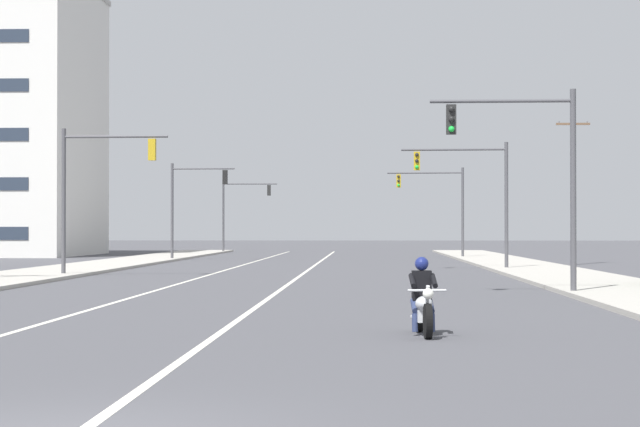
{
  "coord_description": "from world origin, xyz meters",
  "views": [
    {
      "loc": [
        2.91,
        -11.33,
        1.98
      ],
      "look_at": [
        1.59,
        23.36,
        2.44
      ],
      "focal_mm": 67.45,
      "sensor_mm": 36.0,
      "label": 1
    }
  ],
  "objects_px": {
    "motorcycle_with_rider": "(423,304)",
    "traffic_signal_far_right": "(441,198)",
    "traffic_signal_near_left": "(94,179)",
    "traffic_signal_far_left": "(239,205)",
    "traffic_signal_mid_right": "(475,185)",
    "traffic_signal_mid_left": "(190,197)",
    "traffic_signal_near_right": "(532,160)",
    "utility_pole_right_far": "(573,187)"
  },
  "relations": [
    {
      "from": "motorcycle_with_rider",
      "to": "traffic_signal_near_right",
      "type": "relative_size",
      "value": 0.35
    },
    {
      "from": "motorcycle_with_rider",
      "to": "traffic_signal_mid_right",
      "type": "relative_size",
      "value": 0.35
    },
    {
      "from": "traffic_signal_far_left",
      "to": "utility_pole_right_far",
      "type": "distance_m",
      "value": 41.09
    },
    {
      "from": "utility_pole_right_far",
      "to": "traffic_signal_mid_left",
      "type": "bearing_deg",
      "value": 158.82
    },
    {
      "from": "motorcycle_with_rider",
      "to": "traffic_signal_mid_right",
      "type": "bearing_deg",
      "value": 83.22
    },
    {
      "from": "motorcycle_with_rider",
      "to": "traffic_signal_far_left",
      "type": "bearing_deg",
      "value": 98.5
    },
    {
      "from": "traffic_signal_far_left",
      "to": "utility_pole_right_far",
      "type": "xyz_separation_m",
      "value": [
        22.36,
        -34.47,
        0.23
      ]
    },
    {
      "from": "traffic_signal_far_left",
      "to": "motorcycle_with_rider",
      "type": "bearing_deg",
      "value": -81.5
    },
    {
      "from": "traffic_signal_mid_left",
      "to": "utility_pole_right_far",
      "type": "xyz_separation_m",
      "value": [
        22.79,
        -8.83,
        0.26
      ]
    },
    {
      "from": "traffic_signal_near_left",
      "to": "traffic_signal_far_right",
      "type": "relative_size",
      "value": 1.0
    },
    {
      "from": "motorcycle_with_rider",
      "to": "traffic_signal_mid_left",
      "type": "xyz_separation_m",
      "value": [
        -12.28,
        53.67,
        3.46
      ]
    },
    {
      "from": "traffic_signal_mid_right",
      "to": "utility_pole_right_far",
      "type": "distance_m",
      "value": 10.99
    },
    {
      "from": "traffic_signal_far_right",
      "to": "traffic_signal_far_left",
      "type": "relative_size",
      "value": 1.0
    },
    {
      "from": "traffic_signal_near_left",
      "to": "traffic_signal_mid_left",
      "type": "xyz_separation_m",
      "value": [
        0.16,
        26.46,
        -0.03
      ]
    },
    {
      "from": "traffic_signal_near_left",
      "to": "traffic_signal_far_left",
      "type": "relative_size",
      "value": 1.0
    },
    {
      "from": "traffic_signal_near_right",
      "to": "traffic_signal_far_left",
      "type": "height_order",
      "value": "same"
    },
    {
      "from": "traffic_signal_mid_right",
      "to": "traffic_signal_far_left",
      "type": "xyz_separation_m",
      "value": [
        -16.11,
        43.51,
        -0.03
      ]
    },
    {
      "from": "traffic_signal_mid_right",
      "to": "utility_pole_right_far",
      "type": "relative_size",
      "value": 0.75
    },
    {
      "from": "traffic_signal_near_right",
      "to": "traffic_signal_near_left",
      "type": "xyz_separation_m",
      "value": [
        -16.38,
        13.43,
        0.01
      ]
    },
    {
      "from": "motorcycle_with_rider",
      "to": "traffic_signal_mid_right",
      "type": "height_order",
      "value": "traffic_signal_mid_right"
    },
    {
      "from": "traffic_signal_near_right",
      "to": "traffic_signal_far_right",
      "type": "bearing_deg",
      "value": 89.85
    },
    {
      "from": "motorcycle_with_rider",
      "to": "traffic_signal_far_left",
      "type": "relative_size",
      "value": 0.35
    },
    {
      "from": "traffic_signal_mid_right",
      "to": "traffic_signal_mid_left",
      "type": "height_order",
      "value": "same"
    },
    {
      "from": "traffic_signal_near_right",
      "to": "utility_pole_right_far",
      "type": "bearing_deg",
      "value": 78.05
    },
    {
      "from": "utility_pole_right_far",
      "to": "traffic_signal_far_left",
      "type": "bearing_deg",
      "value": 122.97
    },
    {
      "from": "traffic_signal_far_left",
      "to": "traffic_signal_mid_right",
      "type": "bearing_deg",
      "value": -69.68
    },
    {
      "from": "motorcycle_with_rider",
      "to": "traffic_signal_near_left",
      "type": "distance_m",
      "value": 30.13
    },
    {
      "from": "traffic_signal_near_right",
      "to": "traffic_signal_far_right",
      "type": "xyz_separation_m",
      "value": [
        0.12,
        45.99,
        0.05
      ]
    },
    {
      "from": "motorcycle_with_rider",
      "to": "traffic_signal_far_right",
      "type": "xyz_separation_m",
      "value": [
        4.06,
        59.78,
        3.53
      ]
    },
    {
      "from": "traffic_signal_mid_right",
      "to": "traffic_signal_far_left",
      "type": "distance_m",
      "value": 46.4
    },
    {
      "from": "traffic_signal_far_left",
      "to": "traffic_signal_near_left",
      "type": "bearing_deg",
      "value": -90.64
    },
    {
      "from": "traffic_signal_near_left",
      "to": "motorcycle_with_rider",
      "type": "bearing_deg",
      "value": -65.44
    },
    {
      "from": "traffic_signal_mid_right",
      "to": "traffic_signal_far_right",
      "type": "bearing_deg",
      "value": 90.46
    },
    {
      "from": "traffic_signal_far_right",
      "to": "utility_pole_right_far",
      "type": "distance_m",
      "value": 16.27
    },
    {
      "from": "traffic_signal_near_right",
      "to": "traffic_signal_near_left",
      "type": "bearing_deg",
      "value": 140.65
    },
    {
      "from": "traffic_signal_far_right",
      "to": "traffic_signal_mid_left",
      "type": "bearing_deg",
      "value": -159.52
    },
    {
      "from": "traffic_signal_near_left",
      "to": "traffic_signal_mid_right",
      "type": "relative_size",
      "value": 1.0
    },
    {
      "from": "traffic_signal_near_right",
      "to": "utility_pole_right_far",
      "type": "height_order",
      "value": "utility_pole_right_far"
    },
    {
      "from": "traffic_signal_far_right",
      "to": "traffic_signal_near_left",
      "type": "bearing_deg",
      "value": -116.87
    },
    {
      "from": "motorcycle_with_rider",
      "to": "traffic_signal_mid_left",
      "type": "distance_m",
      "value": 55.17
    },
    {
      "from": "traffic_signal_near_right",
      "to": "traffic_signal_far_right",
      "type": "relative_size",
      "value": 1.0
    },
    {
      "from": "motorcycle_with_rider",
      "to": "utility_pole_right_far",
      "type": "bearing_deg",
      "value": 76.81
    }
  ]
}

